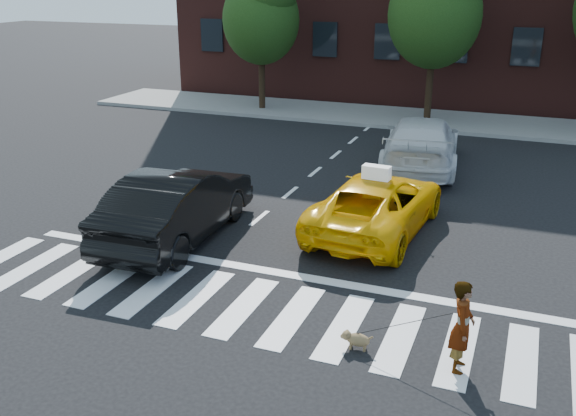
{
  "coord_description": "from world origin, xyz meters",
  "views": [
    {
      "loc": [
        4.71,
        -9.71,
        5.95
      ],
      "look_at": [
        -0.1,
        2.59,
        1.1
      ],
      "focal_mm": 40.0,
      "sensor_mm": 36.0,
      "label": 1
    }
  ],
  "objects_px": {
    "tree_mid": "(436,3)",
    "white_suv": "(421,143)",
    "woman": "(462,326)",
    "tree_left": "(262,10)",
    "dog": "(356,339)",
    "black_sedan": "(177,205)",
    "taxi": "(377,204)"
  },
  "relations": [
    {
      "from": "dog",
      "to": "tree_mid",
      "type": "bearing_deg",
      "value": 88.56
    },
    {
      "from": "tree_left",
      "to": "woman",
      "type": "relative_size",
      "value": 4.21
    },
    {
      "from": "taxi",
      "to": "woman",
      "type": "relative_size",
      "value": 3.24
    },
    {
      "from": "tree_mid",
      "to": "white_suv",
      "type": "bearing_deg",
      "value": -82.4
    },
    {
      "from": "tree_left",
      "to": "dog",
      "type": "bearing_deg",
      "value": -62.07
    },
    {
      "from": "tree_left",
      "to": "tree_mid",
      "type": "xyz_separation_m",
      "value": [
        7.5,
        -0.0,
        0.41
      ]
    },
    {
      "from": "black_sedan",
      "to": "white_suv",
      "type": "relative_size",
      "value": 0.9
    },
    {
      "from": "taxi",
      "to": "black_sedan",
      "type": "bearing_deg",
      "value": 31.36
    },
    {
      "from": "tree_left",
      "to": "taxi",
      "type": "height_order",
      "value": "tree_left"
    },
    {
      "from": "tree_left",
      "to": "white_suv",
      "type": "xyz_separation_m",
      "value": [
        8.37,
        -6.49,
        -3.62
      ]
    },
    {
      "from": "tree_left",
      "to": "tree_mid",
      "type": "bearing_deg",
      "value": -0.0
    },
    {
      "from": "tree_left",
      "to": "white_suv",
      "type": "relative_size",
      "value": 1.15
    },
    {
      "from": "black_sedan",
      "to": "dog",
      "type": "distance_m",
      "value": 6.11
    },
    {
      "from": "tree_mid",
      "to": "white_suv",
      "type": "distance_m",
      "value": 7.68
    },
    {
      "from": "woman",
      "to": "tree_mid",
      "type": "bearing_deg",
      "value": 7.49
    },
    {
      "from": "tree_mid",
      "to": "dog",
      "type": "distance_m",
      "value": 18.31
    },
    {
      "from": "dog",
      "to": "black_sedan",
      "type": "bearing_deg",
      "value": 141.81
    },
    {
      "from": "tree_mid",
      "to": "white_suv",
      "type": "height_order",
      "value": "tree_mid"
    },
    {
      "from": "white_suv",
      "to": "woman",
      "type": "relative_size",
      "value": 3.67
    },
    {
      "from": "tree_left",
      "to": "black_sedan",
      "type": "bearing_deg",
      "value": -74.15
    },
    {
      "from": "tree_mid",
      "to": "white_suv",
      "type": "relative_size",
      "value": 1.25
    },
    {
      "from": "tree_left",
      "to": "taxi",
      "type": "bearing_deg",
      "value": -55.84
    },
    {
      "from": "tree_mid",
      "to": "dog",
      "type": "height_order",
      "value": "tree_mid"
    },
    {
      "from": "woman",
      "to": "dog",
      "type": "distance_m",
      "value": 1.79
    },
    {
      "from": "black_sedan",
      "to": "woman",
      "type": "relative_size",
      "value": 3.32
    },
    {
      "from": "woman",
      "to": "black_sedan",
      "type": "bearing_deg",
      "value": 62.13
    },
    {
      "from": "tree_mid",
      "to": "black_sedan",
      "type": "height_order",
      "value": "tree_mid"
    },
    {
      "from": "tree_mid",
      "to": "black_sedan",
      "type": "distance_m",
      "value": 15.42
    },
    {
      "from": "taxi",
      "to": "woman",
      "type": "xyz_separation_m",
      "value": [
        2.66,
        -5.25,
        0.08
      ]
    },
    {
      "from": "tree_left",
      "to": "white_suv",
      "type": "distance_m",
      "value": 11.19
    },
    {
      "from": "tree_left",
      "to": "woman",
      "type": "height_order",
      "value": "tree_left"
    },
    {
      "from": "dog",
      "to": "tree_left",
      "type": "bearing_deg",
      "value": 110.54
    }
  ]
}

